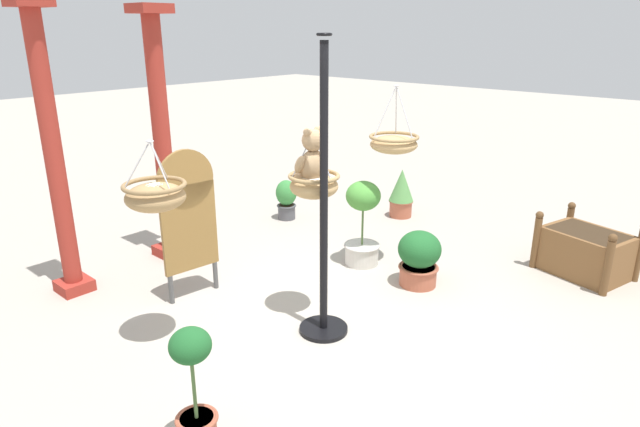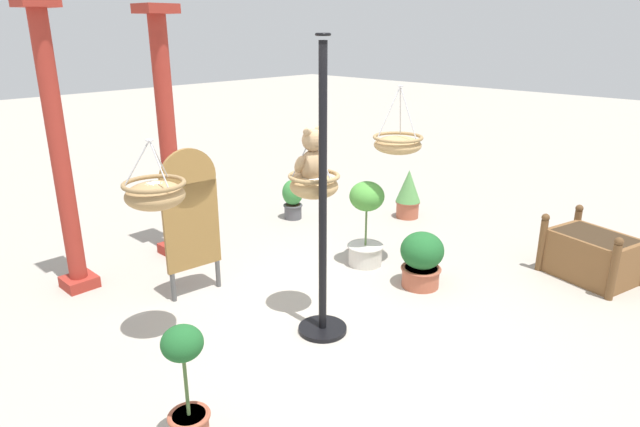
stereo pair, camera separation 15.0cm
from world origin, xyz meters
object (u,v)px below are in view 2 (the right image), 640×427
(display_sign_board, at_px, (191,211))
(potted_plant_fern_front, at_px, (366,223))
(potted_plant_flowering_red, at_px, (187,389))
(greenhouse_pillar_left, at_px, (60,159))
(hanging_basket_left_high, at_px, (155,194))
(display_pole_central, at_px, (323,248))
(hanging_basket_right_low, at_px, (398,144))
(potted_plant_trailing_ivy, at_px, (422,259))
(greenhouse_pillar_right, at_px, (168,141))
(wooden_planter_box, at_px, (592,254))
(hanging_basket_with_teddy, at_px, (314,184))
(potted_plant_bushy_green, at_px, (293,198))
(potted_plant_tall_leafy, at_px, (408,194))
(teddy_bear, at_px, (312,159))

(display_sign_board, bearing_deg, potted_plant_fern_front, -23.80)
(potted_plant_flowering_red, bearing_deg, greenhouse_pillar_left, 80.22)
(hanging_basket_left_high, bearing_deg, display_pole_central, -38.57)
(hanging_basket_right_low, relative_size, potted_plant_trailing_ivy, 1.20)
(hanging_basket_right_low, bearing_deg, potted_plant_flowering_red, -166.45)
(hanging_basket_right_low, bearing_deg, greenhouse_pillar_right, 125.74)
(greenhouse_pillar_left, relative_size, wooden_planter_box, 2.75)
(hanging_basket_with_teddy, bearing_deg, potted_plant_bushy_green, 50.76)
(greenhouse_pillar_left, relative_size, potted_plant_flowering_red, 3.25)
(hanging_basket_with_teddy, bearing_deg, hanging_basket_left_high, 153.79)
(hanging_basket_left_high, distance_m, hanging_basket_right_low, 2.71)
(display_pole_central, bearing_deg, potted_plant_trailing_ivy, -5.05)
(potted_plant_fern_front, height_order, display_sign_board, display_sign_board)
(display_pole_central, xyz_separation_m, greenhouse_pillar_left, (-1.15, 2.47, 0.58))
(hanging_basket_left_high, height_order, wooden_planter_box, hanging_basket_left_high)
(hanging_basket_right_low, xyz_separation_m, potted_plant_tall_leafy, (1.51, 0.86, -1.07))
(teddy_bear, distance_m, hanging_basket_left_high, 1.35)
(greenhouse_pillar_left, distance_m, potted_plant_fern_front, 3.26)
(potted_plant_fern_front, xyz_separation_m, potted_plant_flowering_red, (-3.05, -1.03, -0.08))
(wooden_planter_box, bearing_deg, potted_plant_trailing_ivy, 140.33)
(teddy_bear, xyz_separation_m, wooden_planter_box, (2.70, -1.62, -1.25))
(display_pole_central, relative_size, potted_plant_tall_leafy, 3.66)
(wooden_planter_box, distance_m, potted_plant_bushy_green, 3.89)
(greenhouse_pillar_right, bearing_deg, greenhouse_pillar_left, -176.84)
(teddy_bear, relative_size, greenhouse_pillar_left, 0.17)
(hanging_basket_with_teddy, distance_m, hanging_basket_left_high, 1.35)
(wooden_planter_box, xyz_separation_m, potted_plant_fern_front, (-1.44, 2.01, 0.24))
(hanging_basket_right_low, distance_m, potted_plant_tall_leafy, 2.04)
(hanging_basket_left_high, xyz_separation_m, wooden_planter_box, (3.92, -2.19, -1.09))
(potted_plant_tall_leafy, xyz_separation_m, potted_plant_bushy_green, (-1.19, 1.16, -0.06))
(teddy_bear, distance_m, wooden_planter_box, 3.39)
(teddy_bear, xyz_separation_m, greenhouse_pillar_left, (-1.30, 2.20, -0.13))
(display_sign_board, bearing_deg, teddy_bear, -66.22)
(wooden_planter_box, height_order, potted_plant_bushy_green, wooden_planter_box)
(hanging_basket_with_teddy, distance_m, wooden_planter_box, 3.31)
(hanging_basket_left_high, relative_size, greenhouse_pillar_left, 0.20)
(hanging_basket_left_high, distance_m, potted_plant_trailing_ivy, 2.83)
(greenhouse_pillar_left, distance_m, greenhouse_pillar_right, 1.24)
(greenhouse_pillar_left, bearing_deg, display_pole_central, -65.03)
(greenhouse_pillar_right, bearing_deg, display_sign_board, -112.73)
(greenhouse_pillar_left, bearing_deg, teddy_bear, -59.37)
(teddy_bear, height_order, potted_plant_flowering_red, teddy_bear)
(hanging_basket_right_low, distance_m, potted_plant_flowering_red, 3.49)
(hanging_basket_left_high, xyz_separation_m, hanging_basket_right_low, (2.67, -0.43, 0.07))
(hanging_basket_right_low, relative_size, potted_plant_bushy_green, 1.27)
(teddy_bear, bearing_deg, display_sign_board, 113.78)
(hanging_basket_left_high, relative_size, potted_plant_trailing_ivy, 0.93)
(display_sign_board, bearing_deg, greenhouse_pillar_left, 127.48)
(hanging_basket_right_low, xyz_separation_m, display_sign_board, (-1.98, 1.03, -0.52))
(hanging_basket_with_teddy, relative_size, hanging_basket_right_low, 0.82)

